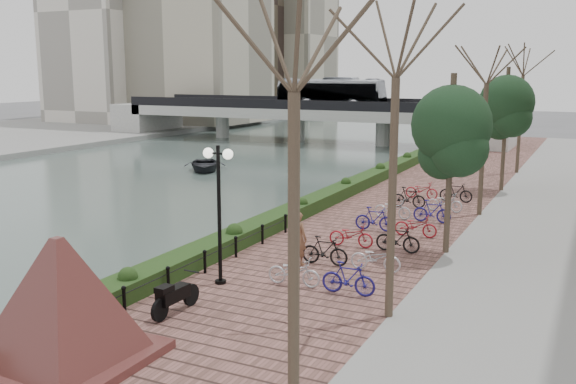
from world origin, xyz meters
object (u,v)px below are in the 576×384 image
Objects in this scene: lamppost at (219,184)px; boat at (204,165)px; granite_monument at (61,300)px; motorcycle at (176,295)px; pedestrian at (298,238)px.

boat is (-15.08, 21.94, -3.22)m from lamppost.
motorcycle is at bearing 82.57° from granite_monument.
motorcycle is at bearing 90.87° from pedestrian.
boat is (-15.33, 24.64, -0.56)m from motorcycle.
lamppost reaches higher than granite_monument.
pedestrian is at bearing 81.60° from motorcycle.
granite_monument is at bearing -94.88° from motorcycle.
lamppost is 2.60× the size of motorcycle.
pedestrian is (1.34, 2.89, -2.25)m from lamppost.
pedestrian is at bearing -81.87° from boat.
lamppost is at bearing -88.13° from boat.
lamppost reaches higher than boat.
lamppost is at bearing 88.01° from granite_monument.
granite_monument is 3.38× the size of motorcycle.
motorcycle is 29.03m from boat.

